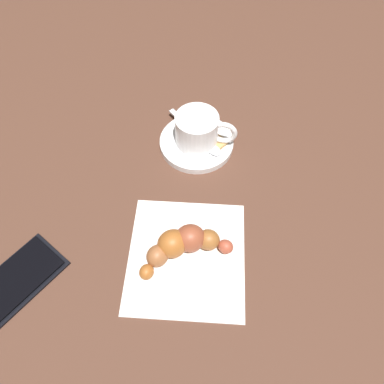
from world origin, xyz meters
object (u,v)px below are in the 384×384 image
(teaspoon, at_px, (202,139))
(napkin, at_px, (186,256))
(cell_phone, at_px, (14,282))
(sugar_packet, at_px, (209,135))
(saucer, at_px, (197,143))
(espresso_cup, at_px, (198,130))
(croissant, at_px, (182,244))

(teaspoon, bearing_deg, napkin, -172.23)
(teaspoon, distance_m, cell_phone, 0.35)
(sugar_packet, height_order, cell_phone, sugar_packet)
(teaspoon, distance_m, napkin, 0.20)
(napkin, bearing_deg, cell_phone, 114.21)
(saucer, relative_size, teaspoon, 1.09)
(cell_phone, bearing_deg, teaspoon, -31.65)
(saucer, relative_size, espresso_cup, 1.23)
(saucer, xyz_separation_m, espresso_cup, (-0.00, -0.00, 0.03))
(croissant, bearing_deg, cell_phone, 116.69)
(croissant, bearing_deg, teaspoon, 5.85)
(napkin, relative_size, croissant, 1.48)
(croissant, bearing_deg, napkin, -133.90)
(cell_phone, bearing_deg, napkin, -65.79)
(napkin, distance_m, cell_phone, 0.23)
(saucer, distance_m, napkin, 0.20)
(espresso_cup, relative_size, teaspoon, 0.89)
(sugar_packet, height_order, croissant, croissant)
(teaspoon, height_order, croissant, croissant)
(sugar_packet, relative_size, napkin, 0.39)
(saucer, relative_size, cell_phone, 0.82)
(teaspoon, xyz_separation_m, napkin, (-0.20, -0.03, -0.01))
(espresso_cup, distance_m, croissant, 0.19)
(saucer, xyz_separation_m, cell_phone, (-0.29, 0.17, -0.00))
(croissant, distance_m, cell_phone, 0.23)
(teaspoon, bearing_deg, cell_phone, 148.35)
(sugar_packet, relative_size, cell_phone, 0.45)
(espresso_cup, distance_m, teaspoon, 0.03)
(saucer, relative_size, sugar_packet, 1.81)
(sugar_packet, xyz_separation_m, napkin, (-0.21, -0.02, -0.01))
(croissant, xyz_separation_m, cell_phone, (-0.10, 0.20, -0.02))
(cell_phone, bearing_deg, espresso_cup, -31.01)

